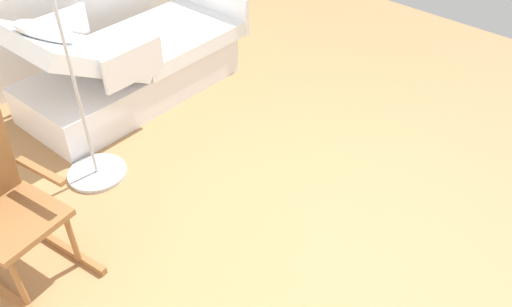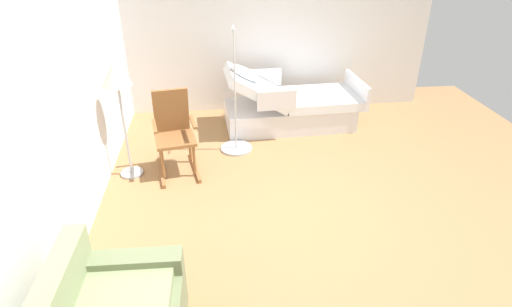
# 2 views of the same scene
# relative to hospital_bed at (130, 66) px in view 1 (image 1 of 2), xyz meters

# --- Properties ---
(ground_plane) EXTENTS (7.33, 7.33, 0.00)m
(ground_plane) POSITION_rel_hospital_bed_xyz_m (-2.18, 0.11, -0.31)
(ground_plane) COLOR #9E7247
(hospital_bed) EXTENTS (1.09, 2.11, 1.07)m
(hospital_bed) POSITION_rel_hospital_bed_xyz_m (0.00, 0.00, 0.00)
(hospital_bed) COLOR silver
(hospital_bed) RESTS_ON ground
(rocking_chair) EXTENTS (0.83, 0.60, 1.05)m
(rocking_chair) POSITION_rel_hospital_bed_xyz_m (-1.16, 1.67, 0.20)
(rocking_chair) COLOR brown
(rocking_chair) RESTS_ON ground
(iv_pole) EXTENTS (0.44, 0.44, 1.69)m
(iv_pole) POSITION_rel_hospital_bed_xyz_m (-0.71, 0.88, -0.06)
(iv_pole) COLOR #B2B5BA
(iv_pole) RESTS_ON ground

